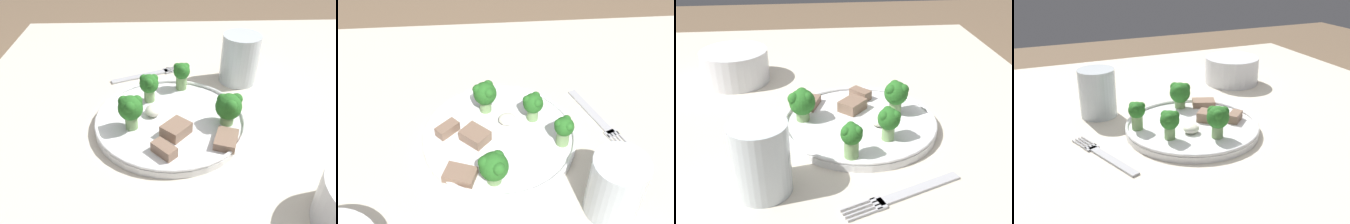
# 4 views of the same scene
# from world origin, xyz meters

# --- Properties ---
(table) EXTENTS (1.13, 1.00, 0.70)m
(table) POSITION_xyz_m (0.00, 0.00, 0.61)
(table) COLOR beige
(table) RESTS_ON ground_plane
(dinner_plate) EXTENTS (0.26, 0.26, 0.02)m
(dinner_plate) POSITION_xyz_m (-0.04, -0.10, 0.71)
(dinner_plate) COLOR white
(dinner_plate) RESTS_ON table
(fork) EXTENTS (0.08, 0.18, 0.00)m
(fork) POSITION_xyz_m (-0.23, -0.13, 0.71)
(fork) COLOR #B2B2B7
(fork) RESTS_ON table
(drinking_glass) EXTENTS (0.08, 0.08, 0.10)m
(drinking_glass) POSITION_xyz_m (-0.19, 0.05, 0.75)
(drinking_glass) COLOR silver
(drinking_glass) RESTS_ON table
(broccoli_floret_near_rim_left) EXTENTS (0.05, 0.05, 0.06)m
(broccoli_floret_near_rim_left) POSITION_xyz_m (-0.03, 0.00, 0.75)
(broccoli_floret_near_rim_left) COLOR #7FA866
(broccoli_floret_near_rim_left) RESTS_ON dinner_plate
(broccoli_floret_center_left) EXTENTS (0.04, 0.04, 0.05)m
(broccoli_floret_center_left) POSITION_xyz_m (-0.10, -0.13, 0.75)
(broccoli_floret_center_left) COLOR #7FA866
(broccoli_floret_center_left) RESTS_ON dinner_plate
(broccoli_floret_back_left) EXTENTS (0.04, 0.04, 0.06)m
(broccoli_floret_back_left) POSITION_xyz_m (-0.02, -0.16, 0.75)
(broccoli_floret_back_left) COLOR #7FA866
(broccoli_floret_back_left) RESTS_ON dinner_plate
(broccoli_floret_front_left) EXTENTS (0.03, 0.03, 0.06)m
(broccoli_floret_front_left) POSITION_xyz_m (-0.15, -0.07, 0.75)
(broccoli_floret_front_left) COLOR #7FA866
(broccoli_floret_front_left) RESTS_ON dinner_plate
(meat_slice_front_slice) EXTENTS (0.06, 0.06, 0.02)m
(meat_slice_front_slice) POSITION_xyz_m (0.00, -0.09, 0.73)
(meat_slice_front_slice) COLOR #846651
(meat_slice_front_slice) RESTS_ON dinner_plate
(meat_slice_middle_slice) EXTENTS (0.04, 0.04, 0.02)m
(meat_slice_middle_slice) POSITION_xyz_m (0.05, -0.11, 0.72)
(meat_slice_middle_slice) COLOR #846651
(meat_slice_middle_slice) RESTS_ON dinner_plate
(meat_slice_rear_slice) EXTENTS (0.06, 0.05, 0.01)m
(meat_slice_rear_slice) POSITION_xyz_m (0.03, -0.01, 0.72)
(meat_slice_rear_slice) COLOR #846651
(meat_slice_rear_slice) RESTS_ON dinner_plate
(sauce_dollop) EXTENTS (0.03, 0.03, 0.02)m
(sauce_dollop) POSITION_xyz_m (-0.06, -0.13, 0.72)
(sauce_dollop) COLOR silver
(sauce_dollop) RESTS_ON dinner_plate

